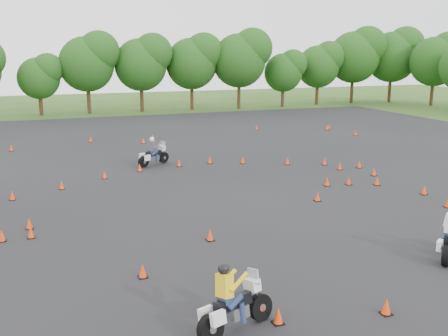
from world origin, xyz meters
name	(u,v)px	position (x,y,z in m)	size (l,w,h in m)	color
ground	(254,213)	(0.00, 0.00, 0.00)	(140.00, 140.00, 0.00)	#2D5119
asphalt_pad	(212,181)	(0.00, 6.00, 0.01)	(62.00, 62.00, 0.00)	black
treeline	(156,74)	(3.36, 34.85, 4.75)	(87.44, 32.42, 11.04)	#1C4413
traffic_cones	(204,177)	(-0.38, 6.22, 0.23)	(36.36, 32.92, 0.45)	#E73709
rider_grey	(153,151)	(-2.22, 11.14, 0.94)	(2.42, 0.74, 1.87)	#3D3F45
rider_yellow	(238,299)	(-4.32, -8.92, 0.94)	(2.43, 0.75, 1.88)	yellow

